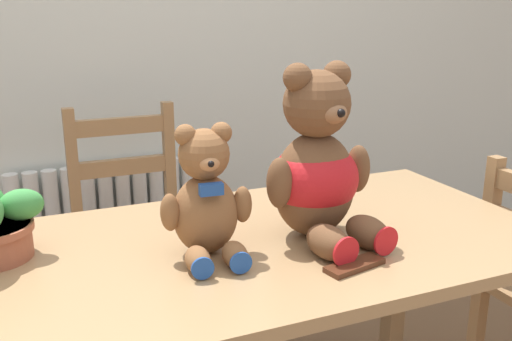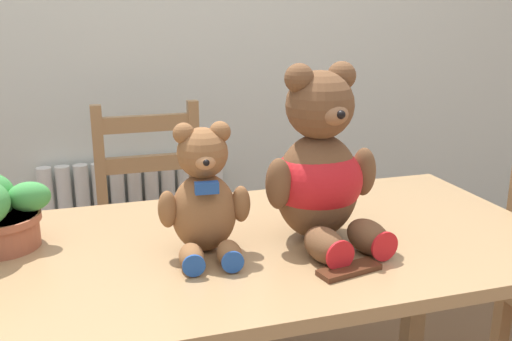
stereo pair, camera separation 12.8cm
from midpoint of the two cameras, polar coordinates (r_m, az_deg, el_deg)
The scene contains 7 objects.
wall_back at distance 2.44m, azimuth -14.29°, elevation 15.60°, with size 8.00×0.04×2.60m, color silver.
radiator at distance 2.55m, azimuth -15.82°, elevation -7.52°, with size 0.79×0.10×0.68m.
dining_table at distance 1.40m, azimuth -4.08°, elevation -11.32°, with size 1.50×0.73×0.77m.
wooden_chair_behind at distance 2.14m, azimuth -13.76°, elevation -7.50°, with size 0.39×0.42×0.96m.
teddy_bear_left at distance 1.25m, azimuth -7.94°, elevation -2.97°, with size 0.21×0.21×0.30m.
teddy_bear_right at distance 1.34m, azimuth 3.43°, elevation 0.08°, with size 0.29×0.31×0.42m.
chocolate_bar at distance 1.23m, azimuth 6.86°, elevation -9.47°, with size 0.14×0.05×0.01m, color #472314.
Camera 1 is at (-0.45, -0.79, 1.30)m, focal length 40.00 mm.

